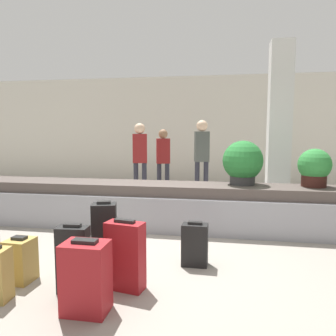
{
  "coord_description": "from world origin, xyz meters",
  "views": [
    {
      "loc": [
        0.89,
        -3.78,
        1.54
      ],
      "look_at": [
        0.0,
        1.31,
        0.97
      ],
      "focal_mm": 35.0,
      "sensor_mm": 36.0,
      "label": 1
    }
  ],
  "objects_px": {
    "suitcase_2": "(86,277)",
    "traveler_1": "(140,154)",
    "traveler_2": "(163,156)",
    "suitcase_1": "(73,259)",
    "pillar": "(279,128)",
    "potted_plant_2": "(243,163)",
    "suitcase_3": "(21,260)",
    "potted_plant_1": "(314,168)",
    "suitcase_0": "(104,237)",
    "suitcase_4": "(195,244)",
    "traveler_0": "(202,152)",
    "suitcase_7": "(125,256)"
  },
  "relations": [
    {
      "from": "suitcase_3",
      "to": "traveler_2",
      "type": "xyz_separation_m",
      "value": [
        0.57,
        4.91,
        0.72
      ]
    },
    {
      "from": "suitcase_3",
      "to": "traveler_2",
      "type": "distance_m",
      "value": 5.0
    },
    {
      "from": "potted_plant_2",
      "to": "traveler_1",
      "type": "distance_m",
      "value": 2.98
    },
    {
      "from": "suitcase_2",
      "to": "pillar",
      "type": "bearing_deg",
      "value": 61.48
    },
    {
      "from": "potted_plant_2",
      "to": "traveler_0",
      "type": "relative_size",
      "value": 0.38
    },
    {
      "from": "suitcase_1",
      "to": "potted_plant_2",
      "type": "height_order",
      "value": "potted_plant_2"
    },
    {
      "from": "suitcase_0",
      "to": "suitcase_2",
      "type": "height_order",
      "value": "suitcase_0"
    },
    {
      "from": "suitcase_0",
      "to": "traveler_0",
      "type": "bearing_deg",
      "value": 63.76
    },
    {
      "from": "suitcase_1",
      "to": "suitcase_2",
      "type": "height_order",
      "value": "suitcase_1"
    },
    {
      "from": "potted_plant_1",
      "to": "traveler_0",
      "type": "distance_m",
      "value": 2.9
    },
    {
      "from": "pillar",
      "to": "traveler_2",
      "type": "bearing_deg",
      "value": 151.32
    },
    {
      "from": "potted_plant_2",
      "to": "traveler_2",
      "type": "distance_m",
      "value": 3.17
    },
    {
      "from": "suitcase_2",
      "to": "suitcase_3",
      "type": "xyz_separation_m",
      "value": [
        -0.91,
        0.43,
        -0.08
      ]
    },
    {
      "from": "potted_plant_2",
      "to": "suitcase_1",
      "type": "bearing_deg",
      "value": -125.29
    },
    {
      "from": "suitcase_0",
      "to": "potted_plant_2",
      "type": "relative_size",
      "value": 1.14
    },
    {
      "from": "traveler_1",
      "to": "potted_plant_1",
      "type": "bearing_deg",
      "value": 135.84
    },
    {
      "from": "suitcase_3",
      "to": "potted_plant_1",
      "type": "bearing_deg",
      "value": 36.92
    },
    {
      "from": "suitcase_4",
      "to": "potted_plant_1",
      "type": "relative_size",
      "value": 0.9
    },
    {
      "from": "suitcase_3",
      "to": "traveler_0",
      "type": "relative_size",
      "value": 0.27
    },
    {
      "from": "suitcase_3",
      "to": "traveler_0",
      "type": "height_order",
      "value": "traveler_0"
    },
    {
      "from": "suitcase_0",
      "to": "suitcase_4",
      "type": "distance_m",
      "value": 1.03
    },
    {
      "from": "suitcase_1",
      "to": "potted_plant_2",
      "type": "xyz_separation_m",
      "value": [
        1.69,
        2.39,
        0.74
      ]
    },
    {
      "from": "suitcase_4",
      "to": "traveler_2",
      "type": "distance_m",
      "value": 4.41
    },
    {
      "from": "suitcase_1",
      "to": "suitcase_2",
      "type": "relative_size",
      "value": 1.04
    },
    {
      "from": "suitcase_2",
      "to": "potted_plant_1",
      "type": "distance_m",
      "value": 3.72
    },
    {
      "from": "suitcase_7",
      "to": "potted_plant_1",
      "type": "distance_m",
      "value": 3.25
    },
    {
      "from": "pillar",
      "to": "traveler_0",
      "type": "height_order",
      "value": "pillar"
    },
    {
      "from": "suitcase_2",
      "to": "suitcase_3",
      "type": "distance_m",
      "value": 1.01
    },
    {
      "from": "suitcase_0",
      "to": "suitcase_2",
      "type": "relative_size",
      "value": 1.22
    },
    {
      "from": "pillar",
      "to": "potted_plant_1",
      "type": "height_order",
      "value": "pillar"
    },
    {
      "from": "pillar",
      "to": "suitcase_4",
      "type": "xyz_separation_m",
      "value": [
        -1.32,
        -2.84,
        -1.35
      ]
    },
    {
      "from": "traveler_0",
      "to": "potted_plant_1",
      "type": "bearing_deg",
      "value": -65.6
    },
    {
      "from": "suitcase_2",
      "to": "traveler_1",
      "type": "bearing_deg",
      "value": 98.93
    },
    {
      "from": "traveler_1",
      "to": "traveler_2",
      "type": "xyz_separation_m",
      "value": [
        0.42,
        0.62,
        -0.1
      ]
    },
    {
      "from": "suitcase_4",
      "to": "traveler_0",
      "type": "height_order",
      "value": "traveler_0"
    },
    {
      "from": "suitcase_2",
      "to": "potted_plant_1",
      "type": "relative_size",
      "value": 1.12
    },
    {
      "from": "suitcase_1",
      "to": "suitcase_7",
      "type": "height_order",
      "value": "suitcase_7"
    },
    {
      "from": "potted_plant_1",
      "to": "potted_plant_2",
      "type": "xyz_separation_m",
      "value": [
        -1.05,
        0.02,
        0.06
      ]
    },
    {
      "from": "traveler_2",
      "to": "potted_plant_2",
      "type": "bearing_deg",
      "value": 105.87
    },
    {
      "from": "potted_plant_1",
      "to": "suitcase_0",
      "type": "bearing_deg",
      "value": -144.92
    },
    {
      "from": "potted_plant_2",
      "to": "traveler_2",
      "type": "xyz_separation_m",
      "value": [
        -1.77,
        2.63,
        -0.12
      ]
    },
    {
      "from": "suitcase_1",
      "to": "traveler_2",
      "type": "relative_size",
      "value": 0.42
    },
    {
      "from": "suitcase_1",
      "to": "traveler_0",
      "type": "distance_m",
      "value": 4.75
    },
    {
      "from": "suitcase_0",
      "to": "potted_plant_2",
      "type": "distance_m",
      "value": 2.54
    },
    {
      "from": "pillar",
      "to": "traveler_2",
      "type": "xyz_separation_m",
      "value": [
        -2.49,
        1.36,
        -0.66
      ]
    },
    {
      "from": "traveler_1",
      "to": "traveler_2",
      "type": "distance_m",
      "value": 0.75
    },
    {
      "from": "suitcase_4",
      "to": "traveler_2",
      "type": "height_order",
      "value": "traveler_2"
    },
    {
      "from": "suitcase_7",
      "to": "potted_plant_2",
      "type": "height_order",
      "value": "potted_plant_2"
    },
    {
      "from": "pillar",
      "to": "suitcase_1",
      "type": "xyz_separation_m",
      "value": [
        -2.41,
        -3.66,
        -1.28
      ]
    },
    {
      "from": "suitcase_2",
      "to": "traveler_1",
      "type": "height_order",
      "value": "traveler_1"
    }
  ]
}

